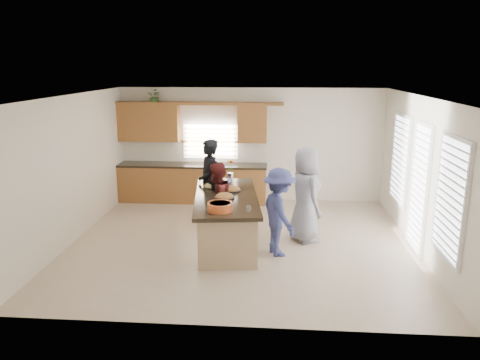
# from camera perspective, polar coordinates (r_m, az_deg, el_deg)

# --- Properties ---
(floor) EXTENTS (6.50, 6.50, 0.00)m
(floor) POSITION_cam_1_polar(r_m,az_deg,el_deg) (9.14, 0.19, -7.58)
(floor) COLOR beige
(floor) RESTS_ON ground
(room_shell) EXTENTS (6.52, 6.02, 2.81)m
(room_shell) POSITION_cam_1_polar(r_m,az_deg,el_deg) (8.62, 0.20, 4.25)
(room_shell) COLOR silver
(room_shell) RESTS_ON ground
(back_cabinetry) EXTENTS (4.08, 0.66, 2.46)m
(back_cabinetry) POSITION_cam_1_polar(r_m,az_deg,el_deg) (11.66, -6.02, 1.79)
(back_cabinetry) COLOR #98602C
(back_cabinetry) RESTS_ON ground
(right_wall_glazing) EXTENTS (0.06, 4.00, 2.25)m
(right_wall_glazing) POSITION_cam_1_polar(r_m,az_deg,el_deg) (8.97, 21.11, 0.03)
(right_wall_glazing) COLOR white
(right_wall_glazing) RESTS_ON ground
(island) EXTENTS (1.47, 2.82, 0.95)m
(island) POSITION_cam_1_polar(r_m,az_deg,el_deg) (8.96, -1.67, -4.95)
(island) COLOR tan
(island) RESTS_ON ground
(platter_front) EXTENTS (0.38, 0.38, 0.15)m
(platter_front) POSITION_cam_1_polar(r_m,az_deg,el_deg) (8.61, -1.89, -2.08)
(platter_front) COLOR black
(platter_front) RESTS_ON island
(platter_mid) EXTENTS (0.37, 0.37, 0.15)m
(platter_mid) POSITION_cam_1_polar(r_m,az_deg,el_deg) (9.11, -1.07, -1.17)
(platter_mid) COLOR black
(platter_mid) RESTS_ON island
(platter_back) EXTENTS (0.33, 0.33, 0.13)m
(platter_back) POSITION_cam_1_polar(r_m,az_deg,el_deg) (9.38, -3.48, -0.75)
(platter_back) COLOR black
(platter_back) RESTS_ON island
(salad_bowl) EXTENTS (0.44, 0.44, 0.14)m
(salad_bowl) POSITION_cam_1_polar(r_m,az_deg,el_deg) (7.88, -2.45, -3.23)
(salad_bowl) COLOR #D25826
(salad_bowl) RESTS_ON island
(clear_cup) EXTENTS (0.09, 0.09, 0.09)m
(clear_cup) POSITION_cam_1_polar(r_m,az_deg,el_deg) (7.86, 1.08, -3.49)
(clear_cup) COLOR white
(clear_cup) RESTS_ON island
(plate_stack) EXTENTS (0.23, 0.23, 0.06)m
(plate_stack) POSITION_cam_1_polar(r_m,az_deg,el_deg) (9.81, -1.77, -0.06)
(plate_stack) COLOR #B487C4
(plate_stack) RESTS_ON island
(flower_vase) EXTENTS (0.14, 0.14, 0.44)m
(flower_vase) POSITION_cam_1_polar(r_m,az_deg,el_deg) (9.86, -1.18, 1.19)
(flower_vase) COLOR silver
(flower_vase) RESTS_ON island
(potted_plant) EXTENTS (0.42, 0.40, 0.37)m
(potted_plant) POSITION_cam_1_polar(r_m,az_deg,el_deg) (11.70, -10.34, 9.98)
(potted_plant) COLOR #3A692A
(potted_plant) RESTS_ON back_cabinetry
(woman_left_back) EXTENTS (0.62, 0.78, 1.85)m
(woman_left_back) POSITION_cam_1_polar(r_m,az_deg,el_deg) (9.82, -3.81, -0.39)
(woman_left_back) COLOR black
(woman_left_back) RESTS_ON ground
(woman_left_mid) EXTENTS (0.85, 0.92, 1.52)m
(woman_left_mid) POSITION_cam_1_polar(r_m,az_deg,el_deg) (9.14, -2.86, -2.55)
(woman_left_mid) COLOR maroon
(woman_left_mid) RESTS_ON ground
(woman_left_front) EXTENTS (0.55, 0.94, 1.50)m
(woman_left_front) POSITION_cam_1_polar(r_m,az_deg,el_deg) (9.50, -3.26, -1.99)
(woman_left_front) COLOR black
(woman_left_front) RESTS_ON ground
(woman_right_back) EXTENTS (0.95, 1.18, 1.59)m
(woman_right_back) POSITION_cam_1_polar(r_m,az_deg,el_deg) (8.35, 4.78, -3.92)
(woman_right_back) COLOR navy
(woman_right_back) RESTS_ON ground
(woman_right_front) EXTENTS (0.87, 1.05, 1.84)m
(woman_right_front) POSITION_cam_1_polar(r_m,az_deg,el_deg) (9.05, 7.96, -1.79)
(woman_right_front) COLOR gray
(woman_right_front) RESTS_ON ground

